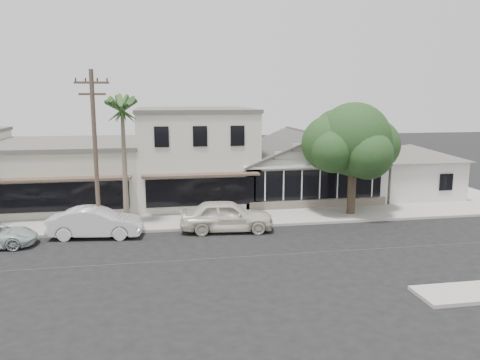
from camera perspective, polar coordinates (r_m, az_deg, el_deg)
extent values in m
plane|color=black|center=(23.07, 4.78, -9.06)|extent=(140.00, 140.00, 0.00)
cube|color=#9E9991|center=(28.88, -14.40, -5.23)|extent=(90.00, 3.50, 0.15)
cube|color=silver|center=(35.71, 7.48, 0.27)|extent=(10.00, 8.00, 3.00)
cube|color=black|center=(31.88, 9.67, -0.52)|extent=(8.80, 0.10, 2.00)
cube|color=#60564C|center=(32.18, 9.59, -2.97)|extent=(9.60, 0.18, 0.70)
cube|color=silver|center=(38.09, 19.79, 0.37)|extent=(6.00, 6.00, 3.00)
cube|color=beige|center=(34.91, -5.60, 2.99)|extent=(8.00, 10.00, 6.50)
cube|color=beige|center=(35.54, -20.19, 0.66)|extent=(10.00, 10.00, 4.20)
cylinder|color=brown|center=(26.63, -17.21, 3.06)|extent=(0.24, 0.24, 9.00)
cube|color=brown|center=(26.46, -17.64, 11.25)|extent=(1.80, 0.12, 0.12)
cube|color=brown|center=(26.45, -17.57, 9.95)|extent=(1.40, 0.12, 0.12)
imported|color=beige|center=(26.66, -1.63, -4.36)|extent=(5.44, 2.61, 1.79)
imported|color=silver|center=(26.72, -17.17, -4.97)|extent=(5.13, 2.28, 1.64)
cylinder|color=#4E402F|center=(30.80, 13.43, -1.64)|extent=(0.54, 0.54, 2.86)
sphere|color=#193616|center=(30.30, 13.70, 4.83)|extent=(4.65, 4.65, 4.65)
sphere|color=#193616|center=(31.50, 15.97, 4.11)|extent=(3.40, 3.40, 3.40)
sphere|color=#193616|center=(30.11, 10.91, 4.39)|extent=(3.58, 3.58, 3.58)
sphere|color=#193616|center=(29.32, 15.32, 3.01)|extent=(3.04, 3.04, 3.04)
sphere|color=#193616|center=(31.39, 11.77, 5.57)|extent=(3.22, 3.22, 3.22)
sphere|color=#193616|center=(31.83, 14.63, 6.17)|extent=(2.86, 2.86, 2.86)
sphere|color=#193616|center=(29.09, 11.30, 3.47)|extent=(2.68, 2.68, 2.68)
cone|color=#726651|center=(27.32, -13.86, 0.95)|extent=(0.36, 0.36, 6.70)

